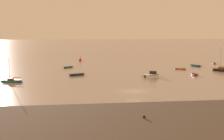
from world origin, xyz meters
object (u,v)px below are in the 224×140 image
at_px(sailboat_moored_0, 222,70).
at_px(rowboat_moored_6, 214,63).
at_px(rowboat_moored_4, 194,75).
at_px(channel_buoy, 80,60).
at_px(rowboat_moored_5, 196,66).
at_px(sailboat_moored_1, 12,81).
at_px(rowboat_moored_3, 77,75).
at_px(rowboat_moored_2, 68,67).
at_px(rowboat_moored_1, 180,69).
at_px(motorboat_moored_0, 152,75).

bearing_deg(sailboat_moored_0, rowboat_moored_6, -54.47).
height_order(rowboat_moored_4, channel_buoy, channel_buoy).
distance_m(rowboat_moored_4, rowboat_moored_5, 21.47).
height_order(rowboat_moored_5, sailboat_moored_1, sailboat_moored_1).
relative_size(sailboat_moored_0, rowboat_moored_5, 1.56).
bearing_deg(rowboat_moored_3, sailboat_moored_1, -174.94).
distance_m(rowboat_moored_2, channel_buoy, 22.02).
bearing_deg(sailboat_moored_0, rowboat_moored_2, 34.86).
relative_size(rowboat_moored_1, sailboat_moored_0, 0.49).
bearing_deg(channel_buoy, sailboat_moored_0, -45.35).
relative_size(rowboat_moored_3, rowboat_moored_6, 1.27).
bearing_deg(rowboat_moored_2, rowboat_moored_3, 52.65).
xyz_separation_m(motorboat_moored_0, rowboat_moored_1, (11.45, 13.26, -0.15)).
xyz_separation_m(rowboat_moored_5, rowboat_moored_6, (8.87, 6.58, -0.04)).
distance_m(sailboat_moored_0, channel_buoy, 50.61).
distance_m(rowboat_moored_2, sailboat_moored_1, 28.95).
distance_m(rowboat_moored_1, rowboat_moored_6, 21.34).
distance_m(rowboat_moored_2, rowboat_moored_4, 36.48).
bearing_deg(rowboat_moored_6, motorboat_moored_0, -25.33).
bearing_deg(rowboat_moored_6, rowboat_moored_5, -33.23).
distance_m(motorboat_moored_0, rowboat_moored_3, 17.85).
relative_size(rowboat_moored_1, rowboat_moored_6, 0.97).
xyz_separation_m(rowboat_moored_3, rowboat_moored_5, (36.04, 16.04, -0.00)).
bearing_deg(rowboat_moored_4, rowboat_moored_3, -94.49).
relative_size(motorboat_moored_0, rowboat_moored_1, 1.49).
xyz_separation_m(motorboat_moored_0, rowboat_moored_6, (27.65, 27.16, -0.15)).
height_order(rowboat_moored_1, rowboat_moored_4, rowboat_moored_4).
height_order(rowboat_moored_2, rowboat_moored_3, rowboat_moored_3).
height_order(motorboat_moored_0, rowboat_moored_4, motorboat_moored_0).
relative_size(motorboat_moored_0, rowboat_moored_5, 1.14).
height_order(rowboat_moored_1, sailboat_moored_1, sailboat_moored_1).
bearing_deg(rowboat_moored_4, rowboat_moored_6, 150.11).
bearing_deg(rowboat_moored_5, channel_buoy, 29.67).
bearing_deg(rowboat_moored_1, rowboat_moored_4, -70.21).
bearing_deg(rowboat_moored_4, channel_buoy, -146.40).
height_order(rowboat_moored_6, sailboat_moored_1, sailboat_moored_1).
distance_m(rowboat_moored_4, channel_buoy, 49.72).
bearing_deg(sailboat_moored_1, channel_buoy, -95.37).
relative_size(rowboat_moored_4, rowboat_moored_5, 0.83).
bearing_deg(rowboat_moored_5, sailboat_moored_1, 90.90).
relative_size(rowboat_moored_3, sailboat_moored_1, 0.80).
relative_size(sailboat_moored_1, channel_buoy, 2.32).
distance_m(rowboat_moored_5, sailboat_moored_1, 55.58).
relative_size(rowboat_moored_5, rowboat_moored_6, 1.27).
height_order(rowboat_moored_4, rowboat_moored_5, rowboat_moored_5).
height_order(rowboat_moored_3, rowboat_moored_5, rowboat_moored_3).
relative_size(rowboat_moored_2, rowboat_moored_6, 1.04).
distance_m(rowboat_moored_6, sailboat_moored_1, 66.49).
distance_m(rowboat_moored_3, rowboat_moored_6, 50.29).
relative_size(rowboat_moored_4, rowboat_moored_6, 1.06).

